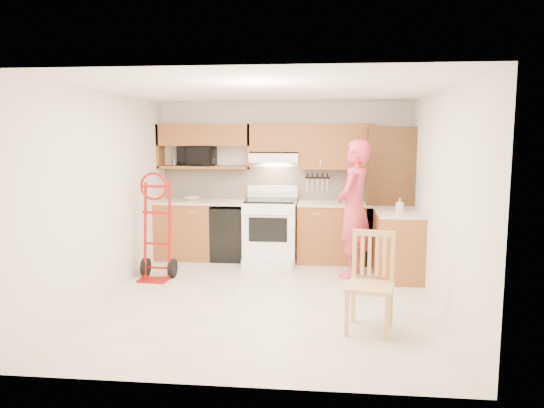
% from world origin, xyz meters
% --- Properties ---
extents(floor, '(4.00, 4.50, 0.02)m').
position_xyz_m(floor, '(0.00, 0.00, -0.01)').
color(floor, beige).
rests_on(floor, ground).
extents(ceiling, '(4.00, 4.50, 0.02)m').
position_xyz_m(ceiling, '(0.00, 0.00, 2.51)').
color(ceiling, white).
rests_on(ceiling, ground).
extents(wall_back, '(4.00, 0.02, 2.50)m').
position_xyz_m(wall_back, '(0.00, 2.26, 1.25)').
color(wall_back, silver).
rests_on(wall_back, ground).
extents(wall_front, '(4.00, 0.02, 2.50)m').
position_xyz_m(wall_front, '(0.00, -2.26, 1.25)').
color(wall_front, silver).
rests_on(wall_front, ground).
extents(wall_left, '(0.02, 4.50, 2.50)m').
position_xyz_m(wall_left, '(-2.01, 0.00, 1.25)').
color(wall_left, silver).
rests_on(wall_left, ground).
extents(wall_right, '(0.02, 4.50, 2.50)m').
position_xyz_m(wall_right, '(2.01, 0.00, 1.25)').
color(wall_right, silver).
rests_on(wall_right, ground).
extents(backsplash, '(3.92, 0.03, 0.55)m').
position_xyz_m(backsplash, '(0.00, 2.23, 1.20)').
color(backsplash, beige).
rests_on(backsplash, wall_back).
extents(lower_cab_left, '(0.90, 0.60, 0.90)m').
position_xyz_m(lower_cab_left, '(-1.55, 1.95, 0.45)').
color(lower_cab_left, '#955A2E').
rests_on(lower_cab_left, ground).
extents(dishwasher, '(0.60, 0.60, 0.85)m').
position_xyz_m(dishwasher, '(-0.80, 1.95, 0.42)').
color(dishwasher, black).
rests_on(dishwasher, ground).
extents(lower_cab_right, '(1.14, 0.60, 0.90)m').
position_xyz_m(lower_cab_right, '(0.83, 1.95, 0.45)').
color(lower_cab_right, '#955A2E').
rests_on(lower_cab_right, ground).
extents(countertop_left, '(1.50, 0.63, 0.04)m').
position_xyz_m(countertop_left, '(-1.25, 1.95, 0.92)').
color(countertop_left, beige).
rests_on(countertop_left, lower_cab_left).
extents(countertop_right, '(1.14, 0.63, 0.04)m').
position_xyz_m(countertop_right, '(0.83, 1.95, 0.92)').
color(countertop_right, beige).
rests_on(countertop_right, lower_cab_right).
extents(cab_return_right, '(0.60, 1.00, 0.90)m').
position_xyz_m(cab_return_right, '(1.70, 1.15, 0.45)').
color(cab_return_right, '#955A2E').
rests_on(cab_return_right, ground).
extents(countertop_return, '(0.63, 1.00, 0.04)m').
position_xyz_m(countertop_return, '(1.70, 1.15, 0.92)').
color(countertop_return, beige).
rests_on(countertop_return, cab_return_right).
extents(pantry_tall, '(0.70, 0.60, 2.10)m').
position_xyz_m(pantry_tall, '(1.65, 1.95, 1.05)').
color(pantry_tall, brown).
rests_on(pantry_tall, ground).
extents(upper_cab_left, '(1.50, 0.33, 0.34)m').
position_xyz_m(upper_cab_left, '(-1.25, 2.08, 1.98)').
color(upper_cab_left, '#955A2E').
rests_on(upper_cab_left, wall_back).
extents(upper_shelf_mw, '(1.50, 0.33, 0.04)m').
position_xyz_m(upper_shelf_mw, '(-1.25, 2.08, 1.47)').
color(upper_shelf_mw, '#955A2E').
rests_on(upper_shelf_mw, wall_back).
extents(upper_cab_center, '(0.76, 0.33, 0.44)m').
position_xyz_m(upper_cab_center, '(-0.12, 2.08, 1.94)').
color(upper_cab_center, '#955A2E').
rests_on(upper_cab_center, wall_back).
extents(upper_cab_right, '(1.14, 0.33, 0.70)m').
position_xyz_m(upper_cab_right, '(0.83, 2.08, 1.80)').
color(upper_cab_right, '#955A2E').
rests_on(upper_cab_right, wall_back).
extents(range_hood, '(0.76, 0.46, 0.14)m').
position_xyz_m(range_hood, '(-0.12, 2.02, 1.63)').
color(range_hood, white).
rests_on(range_hood, wall_back).
extents(knife_strip, '(0.40, 0.05, 0.29)m').
position_xyz_m(knife_strip, '(0.55, 2.21, 1.24)').
color(knife_strip, black).
rests_on(knife_strip, backsplash).
extents(microwave, '(0.58, 0.40, 0.32)m').
position_xyz_m(microwave, '(-1.37, 2.08, 1.65)').
color(microwave, black).
rests_on(microwave, upper_shelf_mw).
extents(range, '(0.80, 1.05, 1.18)m').
position_xyz_m(range, '(-0.16, 1.75, 0.59)').
color(range, white).
rests_on(range, ground).
extents(person, '(0.68, 0.82, 1.92)m').
position_xyz_m(person, '(1.08, 1.13, 0.96)').
color(person, '#CB3547').
rests_on(person, ground).
extents(hand_truck, '(0.55, 0.50, 1.33)m').
position_xyz_m(hand_truck, '(-1.63, 0.69, 0.67)').
color(hand_truck, '#9A0E0A').
rests_on(hand_truck, ground).
extents(dining_chair, '(0.55, 0.58, 1.01)m').
position_xyz_m(dining_chair, '(1.15, -0.94, 0.51)').
color(dining_chair, tan).
rests_on(dining_chair, ground).
extents(soap_bottle, '(0.10, 0.10, 0.19)m').
position_xyz_m(soap_bottle, '(1.70, 1.09, 1.03)').
color(soap_bottle, white).
rests_on(soap_bottle, countertop_return).
extents(bowl, '(0.26, 0.26, 0.06)m').
position_xyz_m(bowl, '(-1.44, 1.95, 0.97)').
color(bowl, white).
rests_on(bowl, countertop_left).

